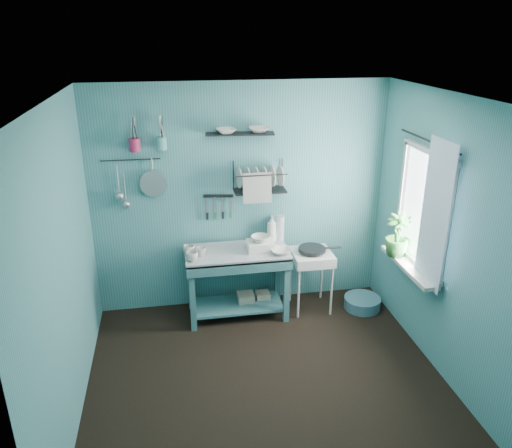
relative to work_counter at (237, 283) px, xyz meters
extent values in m
plane|color=black|center=(0.10, -1.17, -0.39)|extent=(3.20, 3.20, 0.00)
plane|color=silver|center=(0.10, -1.17, 2.11)|extent=(3.20, 3.20, 0.00)
plane|color=#3C767B|center=(0.10, 0.33, 0.86)|extent=(3.20, 0.00, 3.20)
plane|color=#3C767B|center=(0.10, -2.67, 0.86)|extent=(3.20, 0.00, 3.20)
plane|color=#3C767B|center=(-1.50, -1.17, 0.86)|extent=(0.00, 3.00, 3.00)
plane|color=#3C767B|center=(1.70, -1.17, 0.86)|extent=(0.00, 3.00, 3.00)
cube|color=#32646A|center=(0.00, 0.00, 0.00)|extent=(1.19, 0.76, 0.78)
imported|color=beige|center=(-0.48, -0.16, 0.44)|extent=(0.12, 0.12, 0.10)
imported|color=beige|center=(-0.38, -0.06, 0.44)|extent=(0.14, 0.14, 0.09)
imported|color=beige|center=(-0.50, 0.00, 0.44)|extent=(0.17, 0.17, 0.10)
cube|color=silver|center=(0.25, -0.02, 0.44)|extent=(0.28, 0.22, 0.10)
imported|color=beige|center=(0.25, -0.02, 0.52)|extent=(0.20, 0.19, 0.06)
imported|color=silver|center=(0.42, 0.20, 0.54)|extent=(0.11, 0.12, 0.30)
cylinder|color=silver|center=(0.52, 0.22, 0.53)|extent=(0.09, 0.09, 0.28)
imported|color=beige|center=(0.45, -0.15, 0.42)|extent=(0.22, 0.22, 0.05)
cube|color=beige|center=(0.83, 0.00, -0.04)|extent=(0.51, 0.51, 0.69)
cylinder|color=black|center=(0.83, 0.00, 0.34)|extent=(0.30, 0.30, 0.03)
cube|color=black|center=(-0.15, 0.30, 0.92)|extent=(0.32, 0.07, 0.03)
cube|color=black|center=(0.28, 0.20, 1.13)|extent=(0.58, 0.33, 0.32)
cube|color=black|center=(0.08, 0.23, 1.59)|extent=(0.71, 0.25, 0.02)
imported|color=beige|center=(-0.06, 0.23, 1.71)|extent=(0.23, 0.23, 0.05)
imported|color=beige|center=(0.28, 0.23, 1.71)|extent=(0.23, 0.23, 0.05)
cylinder|color=#AF204C|center=(-0.98, 0.25, 1.51)|extent=(0.11, 0.11, 0.13)
cylinder|color=teal|center=(-0.71, 0.25, 1.52)|extent=(0.11, 0.11, 0.13)
cylinder|color=#A2A6AA|center=(-0.82, 0.28, 1.10)|extent=(0.28, 0.03, 0.28)
cylinder|color=#A2A6AA|center=(-1.18, 0.29, 1.15)|extent=(0.01, 0.01, 0.30)
cylinder|color=#A2A6AA|center=(-1.12, 0.29, 1.06)|extent=(0.01, 0.01, 0.30)
cylinder|color=black|center=(-1.03, 0.30, 1.35)|extent=(0.60, 0.01, 0.01)
plane|color=white|center=(1.69, -0.72, 1.01)|extent=(0.00, 1.10, 1.10)
cube|color=beige|center=(1.60, -0.72, 0.42)|extent=(0.16, 0.95, 0.04)
plane|color=white|center=(1.62, -1.02, 1.06)|extent=(0.00, 1.35, 1.35)
cylinder|color=black|center=(1.64, -0.72, 1.66)|extent=(0.02, 1.05, 0.02)
imported|color=#2A692C|center=(1.56, -0.50, 0.66)|extent=(0.32, 0.32, 0.44)
cube|color=tan|center=(0.10, 0.05, -0.28)|extent=(0.18, 0.18, 0.22)
cube|color=tan|center=(0.30, 0.08, -0.29)|extent=(0.15, 0.15, 0.20)
cylinder|color=#3F6B7C|center=(1.42, -0.12, -0.32)|extent=(0.41, 0.41, 0.13)
camera|label=1|loc=(-0.64, -4.78, 2.60)|focal=35.00mm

